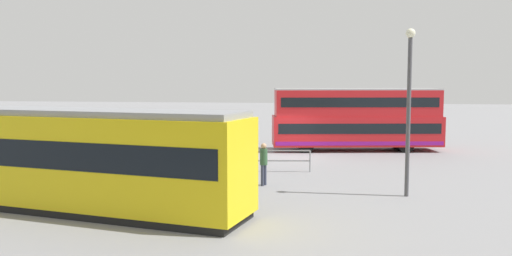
% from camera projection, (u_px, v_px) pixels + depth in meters
% --- Properties ---
extents(ground_plane, '(160.00, 160.00, 0.00)m').
position_uv_depth(ground_plane, '(295.00, 157.00, 29.99)').
color(ground_plane, gray).
extents(double_decker_bus, '(10.90, 4.33, 3.98)m').
position_uv_depth(double_decker_bus, '(356.00, 119.00, 32.76)').
color(double_decker_bus, red).
rests_on(double_decker_bus, ground).
extents(tram_yellow, '(14.19, 5.11, 3.46)m').
position_uv_depth(tram_yellow, '(56.00, 157.00, 17.73)').
color(tram_yellow, yellow).
rests_on(tram_yellow, ground).
extents(pedestrian_near_railing, '(0.41, 0.41, 1.73)m').
position_uv_depth(pedestrian_near_railing, '(212.00, 150.00, 25.38)').
color(pedestrian_near_railing, '#4C3F2D').
rests_on(pedestrian_near_railing, ground).
extents(pedestrian_crossing, '(0.41, 0.41, 1.81)m').
position_uv_depth(pedestrian_crossing, '(264.00, 161.00, 21.65)').
color(pedestrian_crossing, '#33384C').
rests_on(pedestrian_crossing, ground).
extents(pedestrian_railing, '(9.18, 1.43, 1.08)m').
position_uv_depth(pedestrian_railing, '(216.00, 157.00, 25.02)').
color(pedestrian_railing, gray).
rests_on(pedestrian_railing, ground).
extents(info_sign, '(1.03, 0.24, 2.30)m').
position_uv_depth(info_sign, '(123.00, 139.00, 25.03)').
color(info_sign, slate).
rests_on(info_sign, ground).
extents(street_lamp, '(0.36, 0.36, 6.36)m').
position_uv_depth(street_lamp, '(409.00, 98.00, 19.36)').
color(street_lamp, '#4C4C51').
rests_on(street_lamp, ground).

